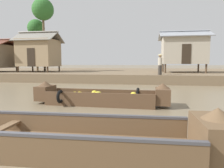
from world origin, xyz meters
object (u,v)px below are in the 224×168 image
Objects in this scene: banana_boat at (100,97)px; palm_tree_mid at (43,10)px; stilt_house_mid_left at (39,52)px; palm_tree_near at (36,29)px; vendor_person at (160,63)px; stilt_house_mid_right at (183,50)px; viewer_boat at (52,135)px.

banana_boat is 0.68× the size of palm_tree_mid.
stilt_house_mid_left is 4.84m from palm_tree_near.
stilt_house_mid_left is 2.59× the size of vendor_person.
palm_tree_mid is at bearing 178.00° from stilt_house_mid_right.
stilt_house_mid_left is (-9.35, 12.15, 2.47)m from banana_boat.
stilt_house_mid_right reaches higher than viewer_boat.
banana_boat is at bearing -52.41° from stilt_house_mid_left.
palm_tree_near is 16.33m from vendor_person.
stilt_house_mid_left is at bearing 119.51° from viewer_boat.
stilt_house_mid_right is 17.11m from palm_tree_near.
palm_tree_mid is (-9.61, 18.16, 7.17)m from viewer_boat.
palm_tree_near reaches higher than banana_boat.
palm_tree_mid is at bearing 97.90° from stilt_house_mid_left.
stilt_house_mid_left is 0.91× the size of stilt_house_mid_right.
vendor_person reaches higher than viewer_boat.
banana_boat is 14.47m from stilt_house_mid_right.
palm_tree_near is (-2.04, 3.19, 3.01)m from stilt_house_mid_left.
viewer_boat is 23.51m from palm_tree_near.
banana_boat is 3.28× the size of vendor_person.
stilt_house_mid_right reaches higher than banana_boat.
banana_boat is at bearing 90.55° from viewer_boat.
stilt_house_mid_right is at bearing 4.04° from stilt_house_mid_left.
palm_tree_near reaches higher than vendor_person.
stilt_house_mid_right is 0.59× the size of palm_tree_mid.
viewer_boat is 1.57× the size of stilt_house_mid_left.
stilt_house_mid_right is (14.70, 1.04, 0.17)m from stilt_house_mid_left.
palm_tree_near is (-11.39, 15.34, 5.48)m from banana_boat.
viewer_boat is 19.24m from stilt_house_mid_left.
palm_tree_near is 3.70× the size of vendor_person.
banana_boat is 4.45m from viewer_boat.
vendor_person is (12.44, -5.19, -5.79)m from palm_tree_mid.
stilt_house_mid_left is at bearing 163.43° from vendor_person.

